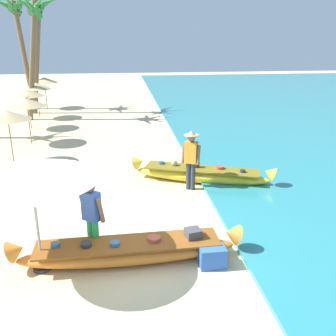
{
  "coord_description": "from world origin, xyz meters",
  "views": [
    {
      "loc": [
        -0.11,
        -6.99,
        4.41
      ],
      "look_at": [
        1.12,
        2.94,
        0.9
      ],
      "focal_mm": 40.98,
      "sensor_mm": 36.0,
      "label": 1
    }
  ],
  "objects_px": {
    "boat_orange_foreground": "(129,251)",
    "cooler_box": "(212,257)",
    "patio_umbrella_large": "(30,170)",
    "palm_tree_tall_inland": "(39,9)",
    "boat_yellow_midground": "(201,174)",
    "palm_tree_leaning_seaward": "(34,18)",
    "person_tourist_customer": "(92,214)",
    "palm_tree_mid_cluster": "(16,17)",
    "person_vendor_hatted": "(191,156)"
  },
  "relations": [
    {
      "from": "person_tourist_customer",
      "to": "palm_tree_mid_cluster",
      "type": "relative_size",
      "value": 0.25
    },
    {
      "from": "palm_tree_tall_inland",
      "to": "palm_tree_mid_cluster",
      "type": "relative_size",
      "value": 1.11
    },
    {
      "from": "boat_yellow_midground",
      "to": "palm_tree_leaning_seaward",
      "type": "relative_size",
      "value": 0.69
    },
    {
      "from": "palm_tree_tall_inland",
      "to": "cooler_box",
      "type": "bearing_deg",
      "value": -70.67
    },
    {
      "from": "boat_orange_foreground",
      "to": "person_vendor_hatted",
      "type": "relative_size",
      "value": 2.62
    },
    {
      "from": "person_vendor_hatted",
      "to": "palm_tree_leaning_seaward",
      "type": "distance_m",
      "value": 13.07
    },
    {
      "from": "palm_tree_tall_inland",
      "to": "person_tourist_customer",
      "type": "bearing_deg",
      "value": -77.65
    },
    {
      "from": "boat_orange_foreground",
      "to": "palm_tree_mid_cluster",
      "type": "distance_m",
      "value": 19.41
    },
    {
      "from": "palm_tree_tall_inland",
      "to": "palm_tree_mid_cluster",
      "type": "xyz_separation_m",
      "value": [
        -1.62,
        1.46,
        -0.35
      ]
    },
    {
      "from": "person_tourist_customer",
      "to": "palm_tree_mid_cluster",
      "type": "bearing_deg",
      "value": 106.37
    },
    {
      "from": "boat_yellow_midground",
      "to": "patio_umbrella_large",
      "type": "distance_m",
      "value": 6.19
    },
    {
      "from": "boat_orange_foreground",
      "to": "cooler_box",
      "type": "distance_m",
      "value": 1.68
    },
    {
      "from": "person_tourist_customer",
      "to": "palm_tree_tall_inland",
      "type": "xyz_separation_m",
      "value": [
        -3.5,
        15.97,
        4.75
      ]
    },
    {
      "from": "person_tourist_customer",
      "to": "cooler_box",
      "type": "bearing_deg",
      "value": -17.21
    },
    {
      "from": "palm_tree_tall_inland",
      "to": "person_vendor_hatted",
      "type": "bearing_deg",
      "value": -64.12
    },
    {
      "from": "boat_yellow_midground",
      "to": "cooler_box",
      "type": "relative_size",
      "value": 8.42
    },
    {
      "from": "boat_orange_foreground",
      "to": "boat_yellow_midground",
      "type": "relative_size",
      "value": 1.08
    },
    {
      "from": "palm_tree_leaning_seaward",
      "to": "palm_tree_mid_cluster",
      "type": "height_order",
      "value": "palm_tree_mid_cluster"
    },
    {
      "from": "boat_orange_foreground",
      "to": "cooler_box",
      "type": "bearing_deg",
      "value": -12.39
    },
    {
      "from": "patio_umbrella_large",
      "to": "cooler_box",
      "type": "height_order",
      "value": "patio_umbrella_large"
    },
    {
      "from": "boat_orange_foreground",
      "to": "palm_tree_mid_cluster",
      "type": "bearing_deg",
      "value": 108.17
    },
    {
      "from": "patio_umbrella_large",
      "to": "palm_tree_tall_inland",
      "type": "xyz_separation_m",
      "value": [
        -2.5,
        16.39,
        3.58
      ]
    },
    {
      "from": "boat_yellow_midground",
      "to": "palm_tree_mid_cluster",
      "type": "xyz_separation_m",
      "value": [
        -8.21,
        13.59,
        5.08
      ]
    },
    {
      "from": "person_vendor_hatted",
      "to": "palm_tree_tall_inland",
      "type": "bearing_deg",
      "value": 115.88
    },
    {
      "from": "patio_umbrella_large",
      "to": "palm_tree_leaning_seaward",
      "type": "height_order",
      "value": "palm_tree_leaning_seaward"
    },
    {
      "from": "person_tourist_customer",
      "to": "patio_umbrella_large",
      "type": "height_order",
      "value": "patio_umbrella_large"
    },
    {
      "from": "person_vendor_hatted",
      "to": "cooler_box",
      "type": "height_order",
      "value": "person_vendor_hatted"
    },
    {
      "from": "person_vendor_hatted",
      "to": "person_tourist_customer",
      "type": "bearing_deg",
      "value": -128.87
    },
    {
      "from": "palm_tree_leaning_seaward",
      "to": "palm_tree_tall_inland",
      "type": "bearing_deg",
      "value": 91.12
    },
    {
      "from": "boat_orange_foreground",
      "to": "patio_umbrella_large",
      "type": "xyz_separation_m",
      "value": [
        -1.72,
        -0.06,
        1.85
      ]
    },
    {
      "from": "boat_orange_foreground",
      "to": "cooler_box",
      "type": "xyz_separation_m",
      "value": [
        1.64,
        -0.36,
        -0.03
      ]
    },
    {
      "from": "person_vendor_hatted",
      "to": "cooler_box",
      "type": "relative_size",
      "value": 3.48
    },
    {
      "from": "person_tourist_customer",
      "to": "cooler_box",
      "type": "xyz_separation_m",
      "value": [
        2.36,
        -0.73,
        -0.72
      ]
    },
    {
      "from": "boat_orange_foreground",
      "to": "person_tourist_customer",
      "type": "distance_m",
      "value": 1.06
    },
    {
      "from": "person_vendor_hatted",
      "to": "palm_tree_leaning_seaward",
      "type": "relative_size",
      "value": 0.28
    },
    {
      "from": "palm_tree_leaning_seaward",
      "to": "palm_tree_mid_cluster",
      "type": "distance_m",
      "value": 3.73
    },
    {
      "from": "patio_umbrella_large",
      "to": "palm_tree_mid_cluster",
      "type": "height_order",
      "value": "palm_tree_mid_cluster"
    },
    {
      "from": "person_tourist_customer",
      "to": "palm_tree_tall_inland",
      "type": "height_order",
      "value": "palm_tree_tall_inland"
    },
    {
      "from": "palm_tree_tall_inland",
      "to": "palm_tree_leaning_seaward",
      "type": "distance_m",
      "value": 1.95
    },
    {
      "from": "person_vendor_hatted",
      "to": "patio_umbrella_large",
      "type": "relative_size",
      "value": 0.72
    },
    {
      "from": "boat_yellow_midground",
      "to": "cooler_box",
      "type": "distance_m",
      "value": 4.63
    },
    {
      "from": "palm_tree_tall_inland",
      "to": "cooler_box",
      "type": "height_order",
      "value": "palm_tree_tall_inland"
    },
    {
      "from": "boat_yellow_midground",
      "to": "patio_umbrella_large",
      "type": "height_order",
      "value": "patio_umbrella_large"
    },
    {
      "from": "boat_orange_foreground",
      "to": "palm_tree_leaning_seaward",
      "type": "bearing_deg",
      "value": 106.14
    },
    {
      "from": "patio_umbrella_large",
      "to": "palm_tree_tall_inland",
      "type": "height_order",
      "value": "palm_tree_tall_inland"
    },
    {
      "from": "patio_umbrella_large",
      "to": "palm_tree_leaning_seaward",
      "type": "relative_size",
      "value": 0.39
    },
    {
      "from": "person_vendor_hatted",
      "to": "palm_tree_mid_cluster",
      "type": "distance_m",
      "value": 16.69
    },
    {
      "from": "boat_yellow_midground",
      "to": "person_tourist_customer",
      "type": "xyz_separation_m",
      "value": [
        -3.1,
        -3.84,
        0.68
      ]
    },
    {
      "from": "boat_yellow_midground",
      "to": "palm_tree_tall_inland",
      "type": "distance_m",
      "value": 14.83
    },
    {
      "from": "boat_orange_foreground",
      "to": "cooler_box",
      "type": "height_order",
      "value": "boat_orange_foreground"
    }
  ]
}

